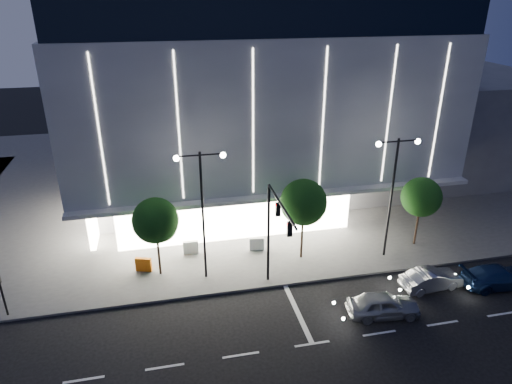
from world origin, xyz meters
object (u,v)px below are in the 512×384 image
Objects in this scene: tree_right at (421,199)px; car_lead at (383,305)px; barrier_b at (191,247)px; ped_signal_far at (1,291)px; barrier_a at (144,265)px; car_second at (431,279)px; street_lamp_east at (393,181)px; street_lamp_west at (202,198)px; traffic_mast at (274,225)px; tree_left at (156,223)px; car_third at (498,277)px; barrier_d at (257,244)px; tree_mid at (304,205)px.

tree_right is 9.88m from car_lead.
tree_right is 17.22m from barrier_b.
barrier_a is at bearing 21.18° from ped_signal_far.
car_lead reaches higher than car_second.
tree_right is at bearing 5.14° from ped_signal_far.
street_lamp_east is 8.58m from car_lead.
street_lamp_east is (13.00, 0.00, 0.00)m from street_lamp_west.
street_lamp_west is at bearing 146.35° from traffic_mast.
barrier_a is at bearing 174.79° from street_lamp_east.
tree_left is 5.20× the size of barrier_a.
street_lamp_west is at bearing 78.77° from car_third.
ped_signal_far is 0.73× the size of car_second.
tree_left reaches higher than ped_signal_far.
barrier_d is at bearing 89.16° from traffic_mast.
street_lamp_east is at bearing -161.37° from tree_right.
car_second is (7.16, -5.23, -3.66)m from tree_mid.
traffic_mast is 6.43× the size of barrier_b.
tree_right reaches higher than car_third.
ped_signal_far is 0.61× the size of car_third.
barrier_d is at bearing 150.99° from tree_mid.
tree_right is at bearing -0.00° from tree_mid.
car_lead is 3.94× the size of barrier_b.
street_lamp_west is 1.63× the size of tree_right.
tree_left reaches higher than tree_right.
car_lead is 14.07m from barrier_b.
street_lamp_west is at bearing -171.74° from tree_mid.
street_lamp_west is 3.69m from tree_left.
car_lead is at bearing 101.03° from car_third.
tree_mid is at bearing 28.56° from car_lead.
barrier_d is (-14.53, 7.55, -0.06)m from car_third.
tree_mid is at bearing -21.75° from barrier_d.
tree_mid reaches higher than car_third.
car_lead is (2.86, -7.07, -3.59)m from tree_mid.
ped_signal_far is 2.73× the size of barrier_d.
barrier_d is at bearing 33.08° from street_lamp_west.
barrier_d is at bearing 26.21° from barrier_a.
street_lamp_east is 8.18× the size of barrier_b.
street_lamp_east is 1.57× the size of tree_left.
car_third is 23.61m from barrier_a.
tree_mid is at bearing -14.70° from barrier_b.
barrier_d is at bearing 51.11° from car_second.
street_lamp_east is 8.18× the size of barrier_a.
tree_right is (28.03, 2.52, 2.00)m from ped_signal_far.
barrier_b is at bearing 22.52° from ped_signal_far.
traffic_mast is at bearing -33.65° from street_lamp_west.
car_third is (14.61, -2.23, -4.32)m from traffic_mast.
tree_mid is at bearing 180.00° from tree_right.
ped_signal_far is 12.24m from barrier_b.
car_second is at bearing -25.58° from barrier_b.
barrier_d is at bearing 172.21° from tree_right.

